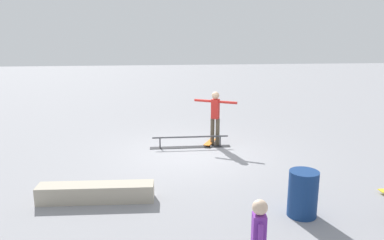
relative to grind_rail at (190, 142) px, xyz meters
The scene contains 7 objects.
ground_plane 0.64m from the grind_rail, 84.76° to the left, with size 60.00×60.00×0.00m, color gray.
grind_rail is the anchor object (origin of this frame).
skate_ledge 4.32m from the grind_rail, 56.37° to the left, with size 2.46×0.45×0.38m, color #B2A893.
skater_main 1.18m from the grind_rail, 168.08° to the right, with size 1.27×0.72×1.73m.
skateboard_main 0.71m from the grind_rail, 159.39° to the right, with size 0.53×0.81×0.09m.
loose_skateboard_teal 4.20m from the grind_rail, 121.76° to the left, with size 0.77×0.62×0.09m.
trash_bin 5.02m from the grind_rail, 110.36° to the left, with size 0.58×0.58×0.93m, color navy.
Camera 1 is at (1.08, 10.64, 3.57)m, focal length 35.21 mm.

